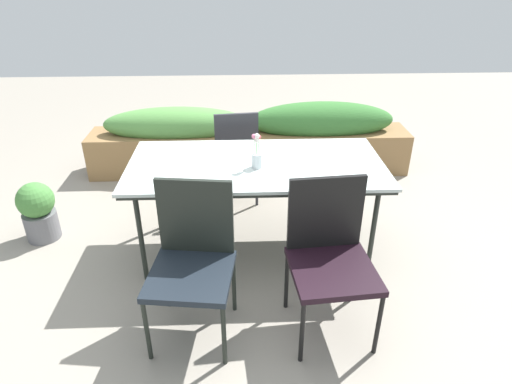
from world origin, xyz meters
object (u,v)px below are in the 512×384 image
object	(u,v)px
chair_near_left	(193,255)
chair_near_right	(330,251)
chair_far_side	(236,152)
potted_plant	(38,210)
dining_table	(256,168)
planter_box	(251,139)
flower_vase	(257,155)

from	to	relation	value
chair_near_left	chair_near_right	bearing A→B (deg)	-172.93
chair_far_side	chair_near_left	bearing A→B (deg)	-105.20
potted_plant	dining_table	bearing A→B (deg)	-7.74
chair_near_left	chair_near_right	distance (m)	0.83
chair_far_side	planter_box	world-z (taller)	chair_far_side
dining_table	planter_box	bearing A→B (deg)	89.70
dining_table	planter_box	xyz separation A→B (m)	(0.01, 1.53, -0.38)
chair_near_left	planter_box	world-z (taller)	chair_near_left
flower_vase	chair_near_left	bearing A→B (deg)	-120.08
chair_far_side	chair_near_left	world-z (taller)	chair_near_left
chair_near_right	flower_vase	xyz separation A→B (m)	(-0.42, 0.72, 0.33)
chair_near_left	planter_box	distance (m)	2.38
dining_table	chair_far_side	bearing A→B (deg)	100.89
planter_box	potted_plant	bearing A→B (deg)	-144.67
flower_vase	dining_table	bearing A→B (deg)	91.50
dining_table	flower_vase	world-z (taller)	flower_vase
flower_vase	potted_plant	bearing A→B (deg)	169.77
chair_near_left	potted_plant	bearing A→B (deg)	-29.85
planter_box	potted_plant	size ratio (longest dim) A/B	6.72
chair_near_right	potted_plant	size ratio (longest dim) A/B	1.90
chair_near_right	flower_vase	distance (m)	0.89
chair_near_left	chair_near_right	world-z (taller)	chair_near_left
potted_plant	chair_near_left	bearing A→B (deg)	-36.92
flower_vase	planter_box	world-z (taller)	flower_vase
chair_near_right	potted_plant	distance (m)	2.48
chair_near_right	planter_box	bearing A→B (deg)	-85.28
dining_table	chair_far_side	size ratio (longest dim) A/B	2.03
chair_near_left	planter_box	size ratio (longest dim) A/B	0.28
dining_table	chair_near_right	size ratio (longest dim) A/B	1.93
planter_box	potted_plant	distance (m)	2.23
flower_vase	potted_plant	xyz separation A→B (m)	(-1.81, 0.33, -0.61)
chair_far_side	chair_near_right	bearing A→B (deg)	-76.53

